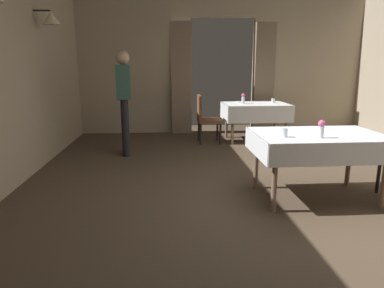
# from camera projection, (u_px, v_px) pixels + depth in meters

# --- Properties ---
(ground) EXTENTS (10.08, 10.08, 0.00)m
(ground) POSITION_uv_depth(u_px,v_px,m) (281.00, 200.00, 3.86)
(ground) COLOR #4C3D2D
(wall_back) EXTENTS (6.40, 0.27, 3.00)m
(wall_back) POSITION_uv_depth(u_px,v_px,m) (222.00, 65.00, 7.58)
(wall_back) COLOR tan
(wall_back) RESTS_ON ground
(dining_table_mid) EXTENTS (1.42, 0.95, 0.75)m
(dining_table_mid) POSITION_uv_depth(u_px,v_px,m) (318.00, 141.00, 3.79)
(dining_table_mid) COLOR #7A604C
(dining_table_mid) RESTS_ON ground
(dining_table_far) EXTENTS (1.28, 0.89, 0.75)m
(dining_table_far) POSITION_uv_depth(u_px,v_px,m) (256.00, 109.00, 6.81)
(dining_table_far) COLOR #7A604C
(dining_table_far) RESTS_ON ground
(chair_far_left) EXTENTS (0.44, 0.44, 0.93)m
(chair_far_left) POSITION_uv_depth(u_px,v_px,m) (205.00, 117.00, 6.64)
(chair_far_left) COLOR black
(chair_far_left) RESTS_ON ground
(flower_vase_mid) EXTENTS (0.07, 0.07, 0.19)m
(flower_vase_mid) POSITION_uv_depth(u_px,v_px,m) (321.00, 128.00, 3.51)
(flower_vase_mid) COLOR silver
(flower_vase_mid) RESTS_ON dining_table_mid
(glass_mid_b) EXTENTS (0.07, 0.07, 0.09)m
(glass_mid_b) POSITION_uv_depth(u_px,v_px,m) (284.00, 133.00, 3.56)
(glass_mid_b) COLOR silver
(glass_mid_b) RESTS_ON dining_table_mid
(flower_vase_far) EXTENTS (0.07, 0.07, 0.21)m
(flower_vase_far) POSITION_uv_depth(u_px,v_px,m) (243.00, 98.00, 6.70)
(flower_vase_far) COLOR silver
(flower_vase_far) RESTS_ON dining_table_far
(glass_far_b) EXTENTS (0.07, 0.07, 0.09)m
(glass_far_b) POSITION_uv_depth(u_px,v_px,m) (273.00, 101.00, 6.86)
(glass_far_b) COLOR silver
(glass_far_b) RESTS_ON dining_table_far
(plate_far_c) EXTENTS (0.19, 0.19, 0.01)m
(plate_far_c) POSITION_uv_depth(u_px,v_px,m) (240.00, 102.00, 7.06)
(plate_far_c) COLOR white
(plate_far_c) RESTS_ON dining_table_far
(person_waiter_by_doorway) EXTENTS (0.24, 0.37, 1.72)m
(person_waiter_by_doorway) POSITION_uv_depth(u_px,v_px,m) (124.00, 94.00, 5.60)
(person_waiter_by_doorway) COLOR black
(person_waiter_by_doorway) RESTS_ON ground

